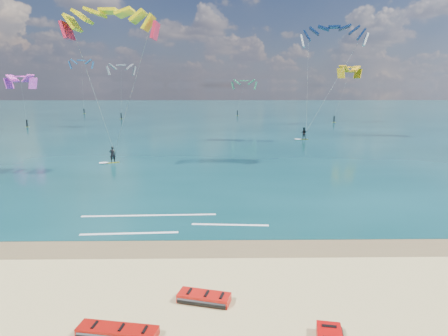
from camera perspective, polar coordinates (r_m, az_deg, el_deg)
The scene contains 9 objects.
ground at distance 56.47m, azimuth -4.84°, elevation 3.54°, with size 320.00×320.00×0.00m, color tan.
wet_sand_strip at distance 20.76m, azimuth -11.81°, elevation -11.20°, with size 320.00×2.40×0.01m, color brown.
sea at distance 120.09m, azimuth -2.78°, elevation 7.90°, with size 320.00×200.00×0.04m, color #093236.
packed_kite_left at distance 14.53m, azimuth -14.92°, elevation -22.14°, with size 2.82×0.97×0.35m, color #AD0F09, non-canonical shape.
packed_kite_mid at distance 15.89m, azimuth -2.86°, elevation -18.54°, with size 2.15×1.07×0.39m, color red, non-canonical shape.
kitesurfer_main at distance 39.45m, azimuth -15.80°, elevation 11.54°, with size 9.01×7.28×15.77m.
kitesurfer_far at distance 59.61m, azimuth 13.59°, elevation 12.83°, with size 10.82×5.25×17.61m.
shoreline_foam at distance 24.09m, azimuth -8.66°, elevation -7.71°, with size 11.44×3.64×0.01m.
distant_kites at distance 95.37m, azimuth -9.20°, elevation 10.32°, with size 69.79×40.63×14.61m.
Camera 1 is at (3.87, -15.76, 8.01)m, focal length 32.00 mm.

